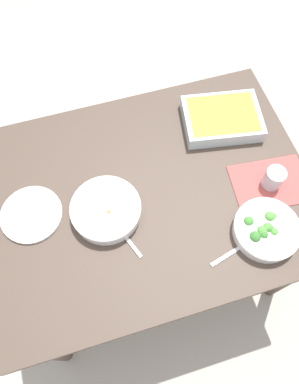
{
  "coord_description": "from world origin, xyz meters",
  "views": [
    {
      "loc": [
        -0.16,
        -0.54,
        1.93
      ],
      "look_at": [
        0.0,
        0.0,
        0.74
      ],
      "focal_mm": 33.68,
      "sensor_mm": 36.0,
      "label": 1
    }
  ],
  "objects_px": {
    "stew_bowl": "(106,210)",
    "baking_dish": "(222,118)",
    "broccoli_bowl": "(266,230)",
    "spoon_by_broccoli": "(238,248)",
    "spoon_by_stew": "(122,232)",
    "drink_cup": "(273,179)",
    "side_plate": "(31,214)"
  },
  "relations": [
    {
      "from": "side_plate",
      "to": "spoon_by_stew",
      "type": "relative_size",
      "value": 1.29
    },
    {
      "from": "stew_bowl",
      "to": "baking_dish",
      "type": "distance_m",
      "value": 0.59
    },
    {
      "from": "stew_bowl",
      "to": "spoon_by_broccoli",
      "type": "height_order",
      "value": "stew_bowl"
    },
    {
      "from": "drink_cup",
      "to": "spoon_by_broccoli",
      "type": "relative_size",
      "value": 0.49
    },
    {
      "from": "broccoli_bowl",
      "to": "drink_cup",
      "type": "xyz_separation_m",
      "value": [
        0.1,
        0.17,
        0.01
      ]
    },
    {
      "from": "side_plate",
      "to": "drink_cup",
      "type": "bearing_deg",
      "value": -8.43
    },
    {
      "from": "spoon_by_stew",
      "to": "baking_dish",
      "type": "bearing_deg",
      "value": 33.67
    },
    {
      "from": "stew_bowl",
      "to": "broccoli_bowl",
      "type": "height_order",
      "value": "broccoli_bowl"
    },
    {
      "from": "drink_cup",
      "to": "side_plate",
      "type": "bearing_deg",
      "value": 171.57
    },
    {
      "from": "stew_bowl",
      "to": "baking_dish",
      "type": "bearing_deg",
      "value": 25.07
    },
    {
      "from": "broccoli_bowl",
      "to": "spoon_by_stew",
      "type": "xyz_separation_m",
      "value": [
        -0.47,
        0.14,
        -0.03
      ]
    },
    {
      "from": "side_plate",
      "to": "spoon_by_broccoli",
      "type": "xyz_separation_m",
      "value": [
        0.66,
        -0.33,
        -0.0
      ]
    },
    {
      "from": "stew_bowl",
      "to": "baking_dish",
      "type": "xyz_separation_m",
      "value": [
        0.53,
        0.25,
        0.0
      ]
    },
    {
      "from": "stew_bowl",
      "to": "spoon_by_stew",
      "type": "bearing_deg",
      "value": -69.02
    },
    {
      "from": "broccoli_bowl",
      "to": "spoon_by_stew",
      "type": "bearing_deg",
      "value": 163.17
    },
    {
      "from": "spoon_by_stew",
      "to": "spoon_by_broccoli",
      "type": "xyz_separation_m",
      "value": [
        0.37,
        -0.17,
        0.0
      ]
    },
    {
      "from": "baking_dish",
      "to": "spoon_by_stew",
      "type": "relative_size",
      "value": 1.96
    },
    {
      "from": "stew_bowl",
      "to": "drink_cup",
      "type": "bearing_deg",
      "value": -5.51
    },
    {
      "from": "drink_cup",
      "to": "spoon_by_stew",
      "type": "bearing_deg",
      "value": -177.46
    },
    {
      "from": "baking_dish",
      "to": "spoon_by_stew",
      "type": "bearing_deg",
      "value": -146.33
    },
    {
      "from": "stew_bowl",
      "to": "spoon_by_broccoli",
      "type": "xyz_separation_m",
      "value": [
        0.4,
        -0.26,
        -0.03
      ]
    },
    {
      "from": "drink_cup",
      "to": "side_plate",
      "type": "relative_size",
      "value": 0.39
    },
    {
      "from": "spoon_by_stew",
      "to": "spoon_by_broccoli",
      "type": "bearing_deg",
      "value": -25.11
    },
    {
      "from": "stew_bowl",
      "to": "drink_cup",
      "type": "relative_size",
      "value": 2.93
    },
    {
      "from": "baking_dish",
      "to": "spoon_by_broccoli",
      "type": "distance_m",
      "value": 0.52
    },
    {
      "from": "baking_dish",
      "to": "drink_cup",
      "type": "distance_m",
      "value": 0.32
    },
    {
      "from": "broccoli_bowl",
      "to": "spoon_by_broccoli",
      "type": "bearing_deg",
      "value": -165.09
    },
    {
      "from": "side_plate",
      "to": "spoon_by_stew",
      "type": "xyz_separation_m",
      "value": [
        0.29,
        -0.15,
        -0.0
      ]
    },
    {
      "from": "baking_dish",
      "to": "side_plate",
      "type": "distance_m",
      "value": 0.81
    },
    {
      "from": "drink_cup",
      "to": "side_plate",
      "type": "distance_m",
      "value": 0.88
    },
    {
      "from": "stew_bowl",
      "to": "broccoli_bowl",
      "type": "distance_m",
      "value": 0.55
    },
    {
      "from": "broccoli_bowl",
      "to": "spoon_by_stew",
      "type": "distance_m",
      "value": 0.5
    }
  ]
}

